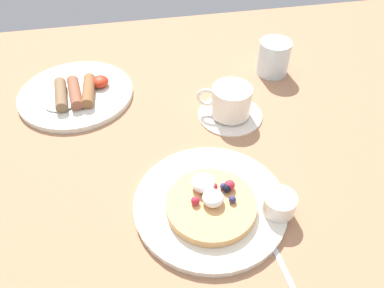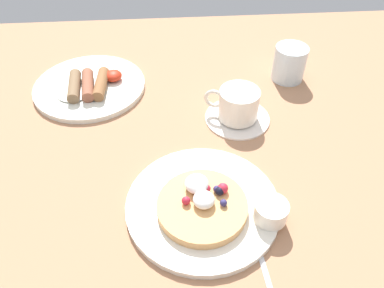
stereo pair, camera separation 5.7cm
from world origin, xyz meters
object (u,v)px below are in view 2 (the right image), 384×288
Objects in this scene: pancake_plate at (203,205)px; breakfast_plate at (90,86)px; coffee_cup at (238,103)px; coffee_saucer at (237,117)px; water_glass at (289,63)px; syrup_ramekin at (271,211)px.

breakfast_plate is at bearing 122.64° from pancake_plate.
coffee_cup is (9.18, 22.05, 3.41)cm from pancake_plate.
breakfast_plate is at bearing 157.61° from coffee_cup.
pancake_plate reaches higher than coffee_saucer.
water_glass is (23.39, 35.95, 3.40)cm from pancake_plate.
coffee_cup reaches higher than breakfast_plate.
water_glass is (45.86, 0.86, 3.42)cm from breakfast_plate.
syrup_ramekin is at bearing -87.71° from coffee_cup.
breakfast_plate is (-22.48, 35.09, -0.02)cm from pancake_plate.
syrup_ramekin is 50.72cm from breakfast_plate.
coffee_saucer is (9.34, 22.00, -0.22)cm from pancake_plate.
coffee_saucer is 1.66× the size of water_glass.
pancake_plate is 43.02cm from water_glass.
water_glass is at bearing 71.59° from syrup_ramekin.
syrup_ramekin is 0.66× the size of water_glass.
pancake_plate is at bearing -112.60° from coffee_cup.
breakfast_plate is (-32.69, 38.72, -2.30)cm from syrup_ramekin.
breakfast_plate is 34.41cm from coffee_saucer.
breakfast_plate is 46.00cm from water_glass.
breakfast_plate is at bearing 130.17° from syrup_ramekin.
syrup_ramekin is 41.73cm from water_glass.
pancake_plate is 1.01× the size of breakfast_plate.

